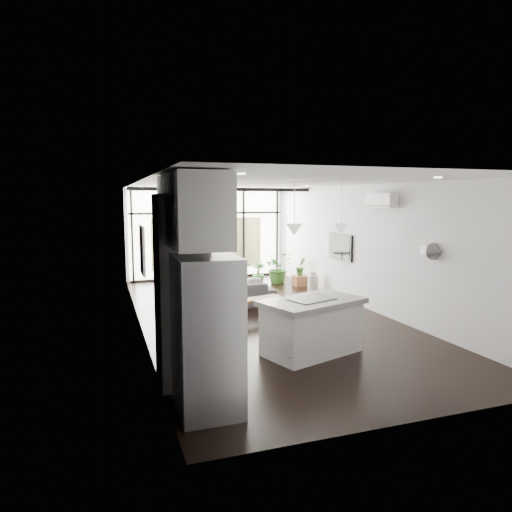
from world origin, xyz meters
TOP-DOWN VIEW (x-y plane):
  - floor at (0.00, 0.00)m, footprint 5.00×10.00m
  - ceiling at (0.00, 0.00)m, footprint 5.00×10.00m
  - wall_left at (-2.50, 0.00)m, footprint 0.02×10.00m
  - wall_right at (2.50, 0.00)m, footprint 0.02×10.00m
  - wall_back at (0.00, 5.00)m, footprint 5.00×0.02m
  - wall_front at (0.00, -5.00)m, footprint 5.00×0.02m
  - glazing at (0.00, 4.88)m, footprint 5.00×0.20m
  - skylight at (0.00, 4.00)m, footprint 4.70×1.90m
  - neighbour_building at (0.00, 4.95)m, footprint 3.50×0.02m
  - island at (-0.02, -2.53)m, footprint 1.84×1.42m
  - cooktop at (-0.02, -2.53)m, footprint 0.82×0.67m
  - fridge at (-2.06, -3.95)m, footprint 0.71×0.89m
  - appliance_column at (-2.19, -3.05)m, footprint 0.66×0.69m
  - upper_cabinets at (-2.12, -3.50)m, footprint 0.62×1.75m
  - pendant_left at (-0.40, -2.65)m, footprint 0.26×0.26m
  - pendant_right at (0.40, -2.65)m, footprint 0.26×0.26m
  - sofa at (-0.34, 0.98)m, footprint 1.94×0.62m
  - console_bench at (-0.20, -0.13)m, footprint 1.32×0.65m
  - pouf at (-0.12, 1.60)m, footprint 0.52×0.52m
  - crate at (2.20, 2.79)m, footprint 0.41×0.41m
  - plant_tall at (1.75, 3.40)m, footprint 1.02×1.09m
  - plant_med at (1.18, 3.52)m, footprint 0.63×0.72m
  - plant_crate at (2.20, 2.79)m, footprint 0.34×0.56m
  - milk_can at (2.19, 1.96)m, footprint 0.31×0.31m
  - bistro_set at (0.46, 4.28)m, footprint 1.73×1.06m
  - tv at (2.46, 1.00)m, footprint 0.05×1.10m
  - ac_unit at (2.38, -0.80)m, footprint 0.22×0.90m
  - framed_art at (-2.47, -0.50)m, footprint 0.04×0.70m

SIDE VIEW (x-z plane):
  - floor at x=0.00m, z-range 0.00..0.00m
  - crate at x=2.20m, z-range 0.00..0.30m
  - plant_med at x=1.18m, z-range 0.00..0.35m
  - pouf at x=-0.12m, z-range 0.00..0.41m
  - console_bench at x=-0.20m, z-range 0.00..0.41m
  - milk_can at x=2.19m, z-range 0.00..0.55m
  - plant_tall at x=1.75m, z-range 0.00..0.72m
  - sofa at x=-0.34m, z-range 0.00..0.75m
  - bistro_set at x=0.46m, z-range 0.00..0.77m
  - plant_crate at x=2.20m, z-range 0.30..0.54m
  - island at x=-0.02m, z-range 0.00..0.89m
  - cooktop at x=-0.02m, z-range 0.89..0.90m
  - fridge at x=-2.06m, z-range 0.00..1.83m
  - neighbour_building at x=0.00m, z-range 0.30..1.90m
  - appliance_column at x=-2.19m, z-range 0.00..2.55m
  - tv at x=2.46m, z-range 0.98..1.62m
  - wall_left at x=-2.50m, z-range 0.00..2.80m
  - wall_right at x=2.50m, z-range 0.00..2.80m
  - wall_back at x=0.00m, z-range 0.00..2.80m
  - wall_front at x=0.00m, z-range 0.00..2.80m
  - glazing at x=0.00m, z-range 0.00..2.80m
  - framed_art at x=-2.47m, z-range 1.10..2.00m
  - pendant_left at x=-0.40m, z-range 1.93..2.11m
  - pendant_right at x=0.40m, z-range 1.93..2.11m
  - upper_cabinets at x=-2.12m, z-range 1.92..2.78m
  - ac_unit at x=2.38m, z-range 2.30..2.60m
  - skylight at x=0.00m, z-range 2.74..2.80m
  - ceiling at x=0.00m, z-range 2.80..2.80m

